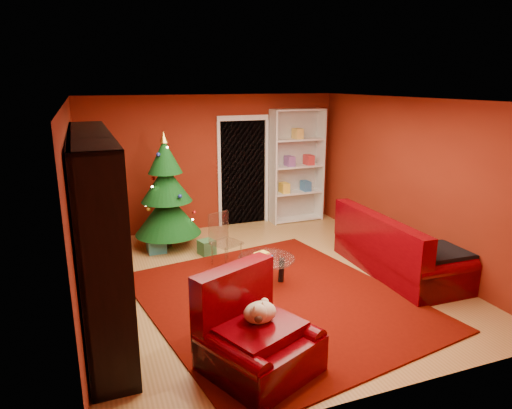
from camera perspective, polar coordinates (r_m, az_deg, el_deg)
name	(u,v)px	position (r m, az deg, el deg)	size (l,w,h in m)	color
floor	(265,281)	(6.85, 1.19, -9.54)	(5.00, 5.50, 0.05)	#A1753D
ceiling	(267,98)	(6.23, 1.33, 13.20)	(5.00, 5.50, 0.05)	silver
wall_back	(213,163)	(8.99, -5.35, 5.24)	(5.00, 0.05, 2.60)	maroon
wall_left	(74,212)	(5.98, -21.82, -0.84)	(0.05, 5.50, 2.60)	maroon
wall_right	(413,181)	(7.69, 19.02, 2.80)	(0.05, 5.50, 2.60)	maroon
doorway	(243,173)	(9.17, -1.61, 3.91)	(1.06, 0.60, 2.16)	black
rug	(277,300)	(6.23, 2.62, -11.84)	(3.22, 3.75, 0.02)	#550A02
media_unit	(98,233)	(5.58, -19.15, -3.33)	(0.46, 3.00, 2.30)	black
christmas_tree	(166,192)	(7.99, -11.13, 1.50)	(1.15, 1.15, 2.04)	#0A3B11
gift_box_teal	(156,244)	(8.01, -12.36, -4.80)	(0.30, 0.30, 0.30)	#29747E
gift_box_green	(207,247)	(7.79, -6.18, -5.32)	(0.25, 0.25, 0.25)	#2E6736
white_bookshelf	(297,166)	(9.42, 5.12, 4.79)	(1.10, 0.40, 2.37)	white
armchair	(260,334)	(4.69, 0.49, -15.94)	(1.06, 1.06, 0.83)	#490005
dog	(260,312)	(4.65, 0.49, -13.35)	(0.40, 0.30, 0.27)	beige
sofa	(400,242)	(7.27, 17.54, -4.54)	(2.20, 0.99, 0.95)	#490005
coffee_table	(266,271)	(6.59, 1.28, -8.31)	(0.82, 0.82, 0.51)	gray
acrylic_chair	(226,243)	(7.18, -3.73, -4.84)	(0.39, 0.43, 0.77)	#66605B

